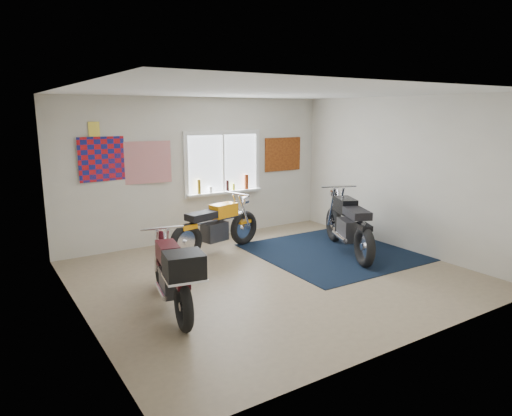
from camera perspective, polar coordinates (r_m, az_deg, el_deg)
ground at (r=6.99m, az=2.17°, el=-8.40°), size 5.50×5.50×0.00m
room_shell at (r=6.60m, az=2.28°, el=5.07°), size 5.50×5.50×5.50m
navy_rug at (r=8.19m, az=9.49°, el=-5.45°), size 2.54×2.64×0.01m
window_assembly at (r=8.99m, az=-4.14°, el=5.12°), size 1.66×0.17×1.26m
oil_bottles at (r=9.01m, az=-3.48°, el=2.96°), size 1.13×0.09×0.30m
flag_display at (r=8.08m, az=-19.60°, el=9.28°), size 1.60×0.10×1.17m
triumph_poster at (r=9.75m, az=3.37°, el=6.72°), size 0.90×0.03×0.70m
yellow_triumph at (r=8.00m, az=-5.00°, el=-2.50°), size 1.96×0.72×1.00m
black_chrome_bike at (r=8.09m, az=11.46°, el=-2.19°), size 1.03×2.05×1.12m
maroon_tourer at (r=5.65m, az=-10.27°, el=-8.25°), size 0.74×1.88×0.95m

